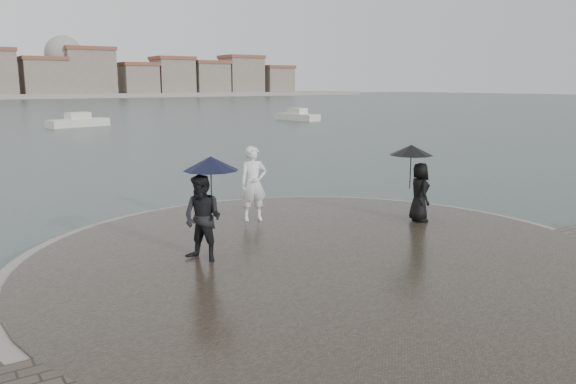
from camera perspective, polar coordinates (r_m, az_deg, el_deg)
ground at (r=9.35m, az=17.03°, el=-13.49°), size 400.00×400.00×0.00m
kerb_ring at (r=11.64m, az=3.58°, el=-7.26°), size 12.50×12.50×0.32m
quay_tip at (r=11.63m, az=3.58°, el=-7.17°), size 11.90×11.90×0.36m
statue at (r=14.21m, az=-3.53°, el=0.85°), size 0.79×0.64×1.90m
visitor_left at (r=11.07m, az=-8.44°, el=-1.15°), size 1.29×1.17×2.04m
visitor_right at (r=14.42m, az=12.92°, el=1.54°), size 1.15×1.09×1.95m
boats at (r=56.20m, az=-9.26°, el=7.29°), size 25.63×7.84×1.50m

